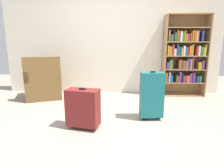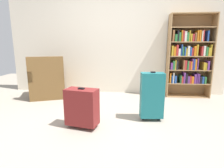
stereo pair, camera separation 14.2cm
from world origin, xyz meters
The scene contains 7 objects.
ground_plane centered at (0.00, 0.00, 0.00)m, with size 8.75×8.75×0.00m, color #9E9384.
back_wall centered at (0.00, 1.92, 1.30)m, with size 5.00×0.10×2.60m, color beige.
bookshelf centered at (1.61, 1.69, 0.88)m, with size 0.92×0.32×1.77m.
armchair centered at (-1.43, 1.32, 0.32)m, with size 0.91×0.91×0.90m.
mug centered at (-0.85, 1.16, 0.05)m, with size 0.12×0.08×0.10m.
suitcase_dark_red centered at (-0.29, -0.13, 0.30)m, with size 0.47×0.32×0.57m.
suitcase_teal centered at (0.69, 0.24, 0.39)m, with size 0.35×0.21×0.75m.
Camera 1 is at (0.22, -2.51, 1.14)m, focal length 29.74 mm.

